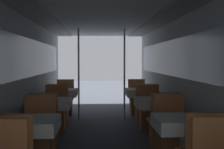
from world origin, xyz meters
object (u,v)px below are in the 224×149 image
dining_table_right_3 (141,93)px  support_pole_right_3 (124,74)px  dining_table_right_1 (184,125)px  chair_left_near_3 (59,112)px  chair_left_near_2 (45,132)px  chair_left_far_3 (65,104)px  dining_table_left_3 (62,94)px  chair_right_far_2 (149,116)px  dining_table_left_1 (28,127)px  support_pole_left_3 (79,74)px  chair_right_near_3 (145,112)px  chair_left_far_2 (55,117)px  chair_right_far_3 (137,103)px  chair_left_far_1 (38,141)px  dining_table_left_2 (51,105)px  chair_right_far_1 (171,139)px  dining_table_right_2 (155,104)px  chair_right_near_2 (163,130)px

dining_table_right_3 → support_pole_right_3: size_ratio=0.33×
dining_table_right_1 → dining_table_right_3: size_ratio=1.00×
chair_left_near_3 → dining_table_right_1: size_ratio=1.26×
chair_left_near_2 → chair_left_far_3: size_ratio=1.00×
dining_table_left_3 → chair_right_far_2: chair_right_far_2 is taller
dining_table_left_1 → chair_left_near_3: bearing=90.0°
support_pole_left_3 → chair_right_near_3: 1.76m
chair_left_far_2 → dining_table_left_3: chair_left_far_2 is taller
dining_table_left_3 → chair_right_far_3: bearing=18.7°
chair_left_far_1 → dining_table_left_2: 1.23m
chair_left_far_1 → chair_left_far_3: 3.62m
chair_left_near_2 → chair_right_far_2: same height
dining_table_right_3 → support_pole_left_3: bearing=180.0°
support_pole_left_3 → chair_right_far_1: size_ratio=2.37×
support_pole_right_3 → dining_table_right_2: bearing=-77.9°
dining_table_left_2 → chair_right_near_3: chair_right_near_3 is taller
chair_right_far_3 → chair_right_near_3: bearing=90.0°
dining_table_left_3 → chair_right_near_3: bearing=-18.7°
chair_right_far_1 → chair_right_far_3: size_ratio=1.00×
chair_left_far_3 → dining_table_left_2: bearing=90.0°
dining_table_left_3 → chair_left_near_3: 0.71m
chair_right_far_1 → dining_table_right_1: bearing=90.0°
support_pole_left_3 → chair_left_near_3: bearing=-121.9°
dining_table_right_1 → chair_right_near_3: 3.01m
chair_left_far_2 → chair_right_far_3: same height
dining_table_right_2 → dining_table_left_2: bearing=180.0°
chair_left_far_2 → dining_table_right_1: bearing=127.1°
dining_table_right_1 → chair_right_near_2: 1.23m
dining_table_right_3 → chair_left_far_1: bearing=-121.6°
chair_left_near_3 → chair_right_far_3: 2.23m
dining_table_left_1 → chair_left_near_3: 3.01m
support_pole_left_3 → dining_table_right_2: support_pole_left_3 is taller
support_pole_left_3 → dining_table_right_3: size_ratio=2.99×
dining_table_left_3 → dining_table_right_2: (1.84, -1.81, 0.00)m
chair_left_far_2 → chair_right_far_2: same height
chair_right_near_3 → support_pole_right_3: (-0.39, 0.62, 0.78)m
dining_table_left_2 → chair_right_far_1: chair_right_far_1 is taller
chair_left_far_2 → dining_table_right_2: chair_left_far_2 is taller
chair_right_near_3 → chair_right_far_2: bearing=-90.0°
dining_table_left_2 → dining_table_right_3: size_ratio=1.00×
chair_left_near_3 → chair_right_far_1: 3.00m
dining_table_right_1 → chair_right_far_3: bearing=90.0°
dining_table_left_1 → dining_table_left_3: (0.00, 3.62, 0.00)m
dining_table_left_3 → chair_left_far_3: 0.71m
dining_table_left_1 → dining_table_right_2: (1.84, 1.81, 0.00)m
chair_left_near_2 → dining_table_right_1: chair_left_near_2 is taller
chair_left_far_1 → support_pole_right_3: bearing=-115.9°
chair_left_far_2 → support_pole_right_3: (1.45, 1.18, 0.78)m
chair_left_far_3 → dining_table_right_1: (1.84, -4.24, 0.33)m
chair_right_far_1 → chair_right_near_2: (0.00, 0.56, 0.00)m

